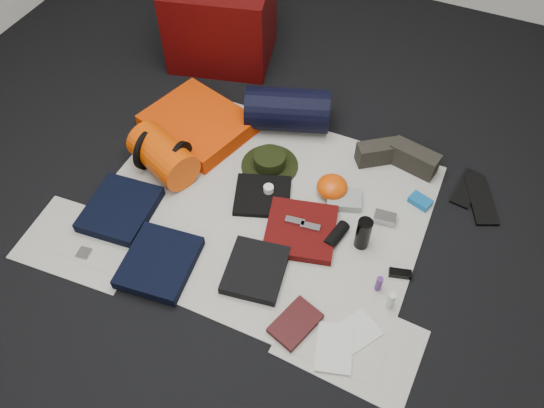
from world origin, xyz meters
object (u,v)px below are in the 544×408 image
at_px(sleeping_pad, 198,124).
at_px(compact_camera, 385,218).
at_px(red_cabinet, 221,21).
at_px(paperback_book, 295,323).
at_px(stuff_sack, 163,156).
at_px(navy_duffel, 287,110).
at_px(water_bottle, 363,233).

xyz_separation_m(sleeping_pad, compact_camera, (1.15, -0.19, -0.03)).
relative_size(red_cabinet, paperback_book, 2.79).
xyz_separation_m(stuff_sack, paperback_book, (0.98, -0.55, -0.09)).
relative_size(navy_duffel, compact_camera, 4.35).
height_order(red_cabinet, sleeping_pad, red_cabinet).
bearing_deg(sleeping_pad, compact_camera, -9.17).
xyz_separation_m(water_bottle, paperback_book, (-0.13, -0.52, -0.07)).
bearing_deg(stuff_sack, water_bottle, -1.62).
xyz_separation_m(sleeping_pad, water_bottle, (1.09, -0.37, 0.04)).
bearing_deg(red_cabinet, navy_duffel, -49.35).
bearing_deg(sleeping_pad, water_bottle, -18.56).
height_order(navy_duffel, compact_camera, navy_duffel).
height_order(sleeping_pad, navy_duffel, navy_duffel).
bearing_deg(sleeping_pad, stuff_sack, -92.30).
bearing_deg(red_cabinet, paperback_book, -68.01).
bearing_deg(navy_duffel, red_cabinet, 125.70).
bearing_deg(red_cabinet, water_bottle, -53.77).
height_order(sleeping_pad, paperback_book, sleeping_pad).
bearing_deg(red_cabinet, compact_camera, -47.38).
bearing_deg(water_bottle, red_cabinet, 140.71).
xyz_separation_m(stuff_sack, water_bottle, (1.10, -0.03, -0.02)).
distance_m(red_cabinet, navy_duffel, 0.79).
relative_size(red_cabinet, compact_camera, 5.73).
xyz_separation_m(red_cabinet, stuff_sack, (0.18, -1.02, -0.14)).
relative_size(red_cabinet, water_bottle, 3.41).
bearing_deg(compact_camera, navy_duffel, 142.69).
bearing_deg(paperback_book, sleeping_pad, 155.98).
distance_m(red_cabinet, stuff_sack, 1.05).
relative_size(sleeping_pad, stuff_sack, 1.50).
height_order(stuff_sack, water_bottle, stuff_sack).
bearing_deg(stuff_sack, sleeping_pad, 87.70).
bearing_deg(navy_duffel, compact_camera, -50.47).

